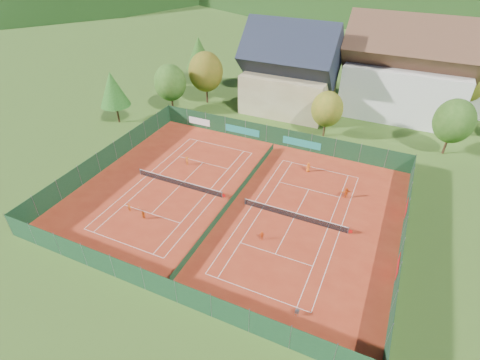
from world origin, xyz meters
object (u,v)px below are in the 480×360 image
object	(u,v)px
chalet	(290,74)
player_left_mid	(143,215)
player_right_far_a	(308,167)
player_right_far_b	(346,193)
player_right_near	(262,235)
ball_hopper	(297,311)
player_left_near	(129,207)
hotel_block_a	(406,74)
player_left_far	(187,161)

from	to	relation	value
chalet	player_left_mid	bearing A→B (deg)	-97.86
player_right_far_a	player_right_far_b	distance (m)	7.16
player_left_mid	player_right_near	bearing A→B (deg)	18.46
ball_hopper	player_right_near	xyz separation A→B (m)	(-6.52, 7.74, 0.03)
ball_hopper	player_left_near	xyz separation A→B (m)	(-23.02, 5.59, 0.05)
hotel_block_a	player_right_near	bearing A→B (deg)	-103.96
player_left_mid	player_right_far_a	world-z (taller)	player_right_far_a
player_right_near	ball_hopper	bearing A→B (deg)	-79.71
player_left_near	player_right_near	distance (m)	16.63
ball_hopper	player_left_mid	bearing A→B (deg)	166.14
player_right_far_b	hotel_block_a	bearing A→B (deg)	-130.73
player_left_far	player_right_far_a	xyz separation A→B (m)	(16.46, 5.52, 0.07)
player_left_near	player_left_mid	xyz separation A→B (m)	(2.48, -0.52, -0.01)
player_left_far	player_right_far_b	size ratio (longest dim) A/B	0.88
hotel_block_a	player_right_near	world-z (taller)	hotel_block_a
hotel_block_a	player_right_far_b	distance (m)	30.21
ball_hopper	chalet	bearing A→B (deg)	109.78
chalet	player_right_far_a	xyz separation A→B (m)	(9.67, -19.50, -5.90)
ball_hopper	player_left_mid	world-z (taller)	player_left_mid
ball_hopper	hotel_block_a	bearing A→B (deg)	85.71
chalet	ball_hopper	distance (m)	45.75
hotel_block_a	ball_hopper	world-z (taller)	hotel_block_a
hotel_block_a	player_left_far	bearing A→B (deg)	-129.74
ball_hopper	player_right_far_b	world-z (taller)	player_right_far_b
ball_hopper	player_right_far_a	distance (m)	23.86
chalet	hotel_block_a	distance (m)	19.94
chalet	player_right_near	distance (m)	36.53
ball_hopper	player_right_near	world-z (taller)	player_right_near
player_left_mid	player_right_far_b	world-z (taller)	player_right_far_b
player_left_far	player_right_near	world-z (taller)	player_left_far
player_left_near	player_left_mid	bearing A→B (deg)	-11.06
ball_hopper	player_right_far_b	size ratio (longest dim) A/B	0.54
player_left_near	player_right_near	xyz separation A→B (m)	(16.50, 2.15, -0.02)
player_left_mid	player_right_far_b	bearing A→B (deg)	42.03
player_left_mid	player_right_far_a	bearing A→B (deg)	58.29
hotel_block_a	player_left_far	size ratio (longest dim) A/B	16.54
player_right_far_a	player_right_far_b	size ratio (longest dim) A/B	0.97
player_left_mid	chalet	bearing A→B (deg)	89.80
player_right_near	player_right_far_a	xyz separation A→B (m)	(0.84, 15.43, 0.14)
chalet	ball_hopper	world-z (taller)	chalet
player_right_far_a	player_left_near	bearing A→B (deg)	11.64
player_left_far	player_right_near	xyz separation A→B (m)	(15.62, -9.91, -0.07)
player_left_mid	player_right_far_a	distance (m)	23.43
player_left_near	player_left_mid	size ratio (longest dim) A/B	1.01
player_left_mid	player_right_near	xyz separation A→B (m)	(14.02, 2.67, -0.01)
chalet	ball_hopper	xyz separation A→B (m)	(15.35, -42.67, -6.07)
player_left_far	hotel_block_a	bearing A→B (deg)	-97.24
player_left_far	player_right_far_b	world-z (taller)	player_right_far_b
player_right_far_a	player_right_far_b	world-z (taller)	player_right_far_b
player_right_far_b	chalet	bearing A→B (deg)	-90.33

